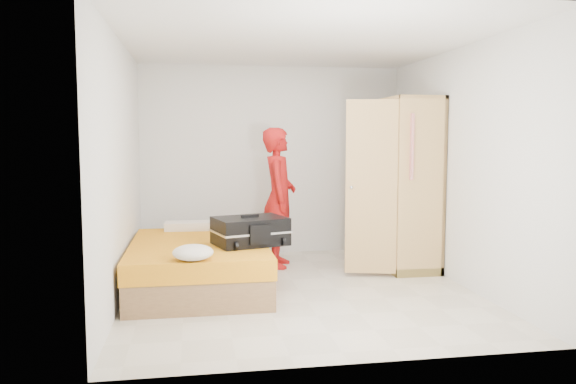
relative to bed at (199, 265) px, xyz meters
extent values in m
plane|color=beige|center=(1.05, -0.26, -0.25)|extent=(4.00, 4.00, 0.00)
plane|color=white|center=(1.05, -0.26, 2.35)|extent=(4.00, 4.00, 0.00)
cube|color=white|center=(1.05, 1.74, 1.05)|extent=(3.60, 0.02, 2.60)
cube|color=white|center=(1.05, -2.26, 1.05)|extent=(3.60, 0.02, 2.60)
cube|color=white|center=(-0.75, -0.26, 1.05)|extent=(0.02, 4.00, 2.60)
cube|color=white|center=(2.85, -0.26, 1.05)|extent=(0.02, 4.00, 2.60)
cube|color=olive|center=(0.00, 0.00, -0.10)|extent=(1.40, 2.00, 0.30)
cube|color=orange|center=(0.00, 0.00, 0.15)|extent=(1.42, 2.02, 0.20)
cube|color=tan|center=(2.82, 0.64, 0.80)|extent=(0.04, 1.20, 2.10)
cube|color=tan|center=(2.55, 0.06, 0.80)|extent=(0.58, 0.04, 2.10)
cube|color=tan|center=(2.55, 1.22, 0.80)|extent=(0.58, 0.04, 2.10)
cube|color=tan|center=(2.55, 0.64, 1.83)|extent=(0.58, 1.20, 0.04)
cube|color=tan|center=(2.55, 0.64, -0.20)|extent=(0.58, 1.20, 0.10)
cube|color=tan|center=(2.28, 0.94, 0.80)|extent=(0.04, 0.59, 2.00)
cube|color=tan|center=(1.97, 0.15, 0.80)|extent=(0.58, 0.18, 2.00)
cylinder|color=#B2B2B7|center=(2.55, 0.64, 1.67)|extent=(0.02, 1.10, 0.02)
imported|color=#B31D0B|center=(1.01, 0.88, 0.62)|extent=(0.54, 0.71, 1.74)
cube|color=black|center=(0.54, -0.21, 0.39)|extent=(0.83, 0.69, 0.29)
cube|color=black|center=(0.54, -0.21, 0.55)|extent=(0.19, 0.10, 0.03)
ellipsoid|color=silver|center=(-0.05, -0.89, 0.32)|extent=(0.37, 0.37, 0.14)
cube|color=silver|center=(-0.12, 0.85, 0.30)|extent=(0.55, 0.29, 0.10)
camera|label=1|loc=(-0.04, -6.01, 1.36)|focal=35.00mm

